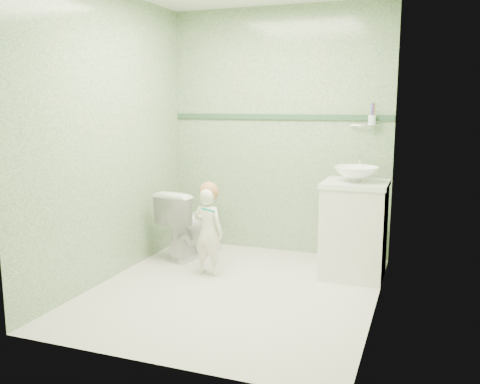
% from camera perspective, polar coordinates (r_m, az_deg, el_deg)
% --- Properties ---
extents(ground, '(2.50, 2.50, 0.00)m').
position_cam_1_polar(ground, '(4.19, -0.73, -10.91)').
color(ground, silver).
rests_on(ground, ground).
extents(room_shell, '(2.50, 2.54, 2.40)m').
position_cam_1_polar(room_shell, '(3.92, -0.76, 5.70)').
color(room_shell, '#699066').
rests_on(room_shell, ground).
extents(trim_stripe, '(2.20, 0.02, 0.05)m').
position_cam_1_polar(trim_stripe, '(5.09, 4.30, 8.33)').
color(trim_stripe, '#305339').
rests_on(trim_stripe, room_shell).
extents(vanity, '(0.52, 0.50, 0.80)m').
position_cam_1_polar(vanity, '(4.52, 12.53, -4.26)').
color(vanity, silver).
rests_on(vanity, ground).
extents(counter, '(0.54, 0.52, 0.04)m').
position_cam_1_polar(counter, '(4.44, 12.73, 0.88)').
color(counter, white).
rests_on(counter, vanity).
extents(basin, '(0.37, 0.37, 0.13)m').
position_cam_1_polar(basin, '(4.43, 12.77, 1.95)').
color(basin, white).
rests_on(basin, counter).
extents(faucet, '(0.03, 0.13, 0.18)m').
position_cam_1_polar(faucet, '(4.60, 13.12, 3.23)').
color(faucet, silver).
rests_on(faucet, counter).
extents(cup_holder, '(0.26, 0.07, 0.21)m').
position_cam_1_polar(cup_holder, '(4.86, 14.36, 7.77)').
color(cup_holder, silver).
rests_on(cup_holder, room_shell).
extents(toilet, '(0.49, 0.71, 0.67)m').
position_cam_1_polar(toilet, '(5.02, -5.61, -3.44)').
color(toilet, white).
rests_on(toilet, ground).
extents(toddler, '(0.30, 0.22, 0.77)m').
position_cam_1_polar(toddler, '(4.46, -3.56, -4.43)').
color(toddler, silver).
rests_on(toddler, ground).
extents(hair_cap, '(0.17, 0.17, 0.17)m').
position_cam_1_polar(hair_cap, '(4.41, -3.48, 0.05)').
color(hair_cap, '#A66D44').
rests_on(hair_cap, toddler).
extents(teal_toothbrush, '(0.11, 0.14, 0.08)m').
position_cam_1_polar(teal_toothbrush, '(4.27, -3.60, -1.94)').
color(teal_toothbrush, '#0D8472').
rests_on(teal_toothbrush, toddler).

